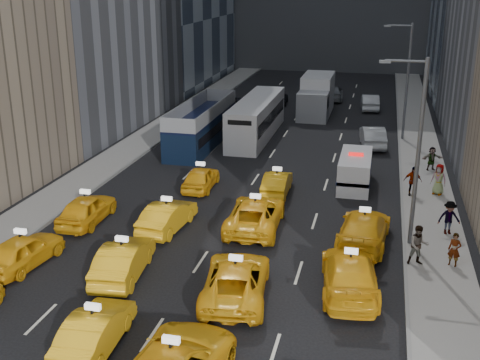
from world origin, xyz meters
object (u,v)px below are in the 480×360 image
Objects in this scene: nypd_van at (355,171)px; double_decker at (202,124)px; city_bus at (257,118)px; box_truck at (316,96)px; pedestrian_0 at (454,250)px.

nypd_van is 13.86m from double_decker.
double_decker is at bearing -131.52° from city_bus.
city_bus is at bearing -106.88° from box_truck.
city_bus is at bearing 142.57° from pedestrian_0.
box_truck is 5.23× the size of pedestrian_0.
city_bus is at bearing 126.18° from nypd_van.
box_truck is (3.71, 9.25, 0.25)m from city_bus.
box_truck reaches higher than pedestrian_0.
nypd_van is 3.24× the size of pedestrian_0.
pedestrian_0 is at bearing -67.47° from nypd_van.
double_decker is (-11.94, 7.00, 0.66)m from nypd_van.
city_bus is (3.59, 3.27, -0.09)m from double_decker.
double_decker is 4.86m from city_bus.
box_truck is at bearing 74.30° from city_bus.
nypd_van is at bearing -44.74° from city_bus.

